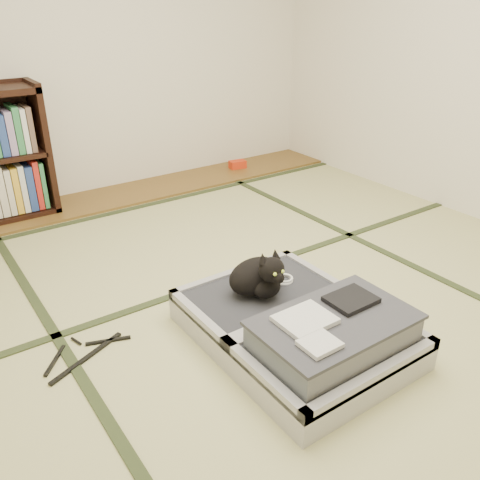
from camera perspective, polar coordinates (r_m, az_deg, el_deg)
floor at (r=2.70m, az=3.40°, el=-7.71°), size 4.50×4.50×0.00m
wood_strip at (r=4.28m, az=-13.35°, el=4.86°), size 4.00×0.50×0.02m
red_item at (r=4.82m, az=-0.28°, el=8.49°), size 0.16×0.11×0.07m
room_shell at (r=2.25m, az=4.47°, el=25.00°), size 4.50×4.50×4.50m
tatami_borders at (r=3.05m, az=-2.33°, el=-3.43°), size 4.00×4.50×0.01m
suitcase at (r=2.39m, az=6.78°, el=-9.80°), size 0.77×1.03×0.30m
cat at (r=2.49m, az=2.23°, el=-4.11°), size 0.34×0.34×0.28m
cable_coil at (r=2.66m, az=4.91°, el=-4.41°), size 0.11×0.11×0.03m
hanger at (r=2.49m, az=-17.07°, el=-12.09°), size 0.43×0.28×0.01m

